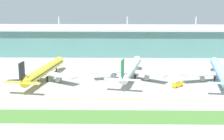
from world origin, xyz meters
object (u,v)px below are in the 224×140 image
object	(u,v)px
airliner_far_middle	(220,72)
airliner_near_middle	(43,71)
fuel_truck	(177,83)
safety_cone_right_wingtip	(209,94)
airliner_center	(131,70)
safety_cone_left_wingtip	(202,88)

from	to	relation	value
airliner_far_middle	airliner_near_middle	bearing A→B (deg)	-179.69
fuel_truck	safety_cone_right_wingtip	xyz separation A→B (m)	(15.38, -15.45, -1.91)
airliner_center	airliner_far_middle	bearing A→B (deg)	-4.94
airliner_near_middle	safety_cone_left_wingtip	distance (m)	98.37
airliner_near_middle	safety_cone_right_wingtip	bearing A→B (deg)	-15.50
airliner_near_middle	airliner_far_middle	xyz separation A→B (m)	(111.05, 0.60, -0.00)
safety_cone_left_wingtip	airliner_center	bearing A→B (deg)	153.23
fuel_truck	airliner_near_middle	bearing A→B (deg)	171.90
airliner_near_middle	safety_cone_right_wingtip	distance (m)	102.06
airliner_center	fuel_truck	distance (m)	32.79
airliner_near_middle	safety_cone_right_wingtip	xyz separation A→B (m)	(98.17, -27.23, -6.11)
airliner_far_middle	safety_cone_left_wingtip	xyz separation A→B (m)	(-14.13, -16.23, -6.10)
fuel_truck	safety_cone_left_wingtip	xyz separation A→B (m)	(14.13, -3.85, -1.91)
airliner_near_middle	safety_cone_right_wingtip	size ratio (longest dim) A/B	99.44
airliner_far_middle	airliner_center	bearing A→B (deg)	175.06
safety_cone_left_wingtip	safety_cone_right_wingtip	bearing A→B (deg)	-83.85
airliner_center	fuel_truck	bearing A→B (deg)	-31.94
airliner_center	safety_cone_right_wingtip	size ratio (longest dim) A/B	93.30
airliner_center	fuel_truck	size ratio (longest dim) A/B	9.18
airliner_center	safety_cone_right_wingtip	bearing A→B (deg)	-37.22
safety_cone_right_wingtip	fuel_truck	bearing A→B (deg)	134.88
airliner_far_middle	fuel_truck	bearing A→B (deg)	-156.35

